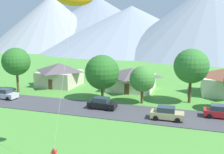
# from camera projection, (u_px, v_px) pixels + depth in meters

# --- Properties ---
(road_strip) EXTENTS (160.00, 7.09, 0.08)m
(road_strip) POSITION_uv_depth(u_px,v_px,m) (128.00, 112.00, 34.13)
(road_strip) COLOR #424247
(road_strip) RESTS_ON ground
(mountain_far_west_ridge) EXTENTS (99.77, 99.77, 36.00)m
(mountain_far_west_ridge) POSITION_uv_depth(u_px,v_px,m) (211.00, 19.00, 121.61)
(mountain_far_west_ridge) COLOR gray
(mountain_far_west_ridge) RESTS_ON ground
(mountain_far_east_ridge) EXTENTS (85.77, 85.77, 36.05)m
(mountain_far_east_ridge) POSITION_uv_depth(u_px,v_px,m) (52.00, 22.00, 166.08)
(mountain_far_east_ridge) COLOR #8E939E
(mountain_far_east_ridge) RESTS_ON ground
(mountain_central_ridge) EXTENTS (131.06, 131.06, 38.01)m
(mountain_central_ridge) POSITION_uv_depth(u_px,v_px,m) (98.00, 22.00, 187.28)
(mountain_central_ridge) COLOR gray
(mountain_central_ridge) RESTS_ON ground
(mountain_west_ridge) EXTENTS (112.69, 112.69, 27.19)m
(mountain_west_ridge) POSITION_uv_depth(u_px,v_px,m) (131.00, 28.00, 149.76)
(mountain_west_ridge) COLOR gray
(mountain_west_ridge) RESTS_ON ground
(house_left_center) EXTENTS (8.97, 8.55, 4.36)m
(house_left_center) POSITION_uv_depth(u_px,v_px,m) (132.00, 78.00, 47.38)
(house_left_center) COLOR beige
(house_left_center) RESTS_ON ground
(house_right_center) EXTENTS (8.27, 8.14, 4.82)m
(house_right_center) POSITION_uv_depth(u_px,v_px,m) (60.00, 74.00, 51.07)
(house_right_center) COLOR beige
(house_right_center) RESTS_ON ground
(tree_left_of_center) EXTENTS (4.07, 4.07, 5.98)m
(tree_left_of_center) POSITION_uv_depth(u_px,v_px,m) (142.00, 79.00, 37.99)
(tree_left_of_center) COLOR brown
(tree_left_of_center) RESTS_ON ground
(tree_right_of_center) EXTENTS (5.73, 5.73, 7.55)m
(tree_right_of_center) POSITION_uv_depth(u_px,v_px,m) (102.00, 72.00, 39.97)
(tree_right_of_center) COLOR brown
(tree_right_of_center) RESTS_ON ground
(tree_near_right) EXTENTS (5.46, 5.46, 8.69)m
(tree_near_right) POSITION_uv_depth(u_px,v_px,m) (191.00, 66.00, 37.94)
(tree_near_right) COLOR #4C3823
(tree_near_right) RESTS_ON ground
(tree_far_right) EXTENTS (5.16, 5.16, 8.40)m
(tree_far_right) POSITION_uv_depth(u_px,v_px,m) (16.00, 62.00, 44.94)
(tree_far_right) COLOR brown
(tree_far_right) RESTS_ON ground
(parked_car_red_west_end) EXTENTS (4.27, 2.21, 1.68)m
(parked_car_red_west_end) POSITION_uv_depth(u_px,v_px,m) (220.00, 112.00, 31.80)
(parked_car_red_west_end) COLOR red
(parked_car_red_west_end) RESTS_ON road_strip
(parked_car_tan_mid_west) EXTENTS (4.23, 2.13, 1.68)m
(parked_car_tan_mid_west) POSITION_uv_depth(u_px,v_px,m) (167.00, 113.00, 31.16)
(parked_car_tan_mid_west) COLOR tan
(parked_car_tan_mid_west) RESTS_ON road_strip
(parked_car_black_mid_east) EXTENTS (4.22, 2.12, 1.68)m
(parked_car_black_mid_east) POSITION_uv_depth(u_px,v_px,m) (102.00, 103.00, 35.55)
(parked_car_black_mid_east) COLOR black
(parked_car_black_mid_east) RESTS_ON road_strip
(parked_car_silver_east_end) EXTENTS (4.28, 2.24, 1.68)m
(parked_car_silver_east_end) POSITION_uv_depth(u_px,v_px,m) (5.00, 94.00, 41.03)
(parked_car_silver_east_end) COLOR #B7BCC1
(parked_car_silver_east_end) RESTS_ON road_strip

